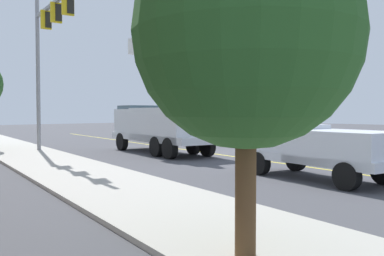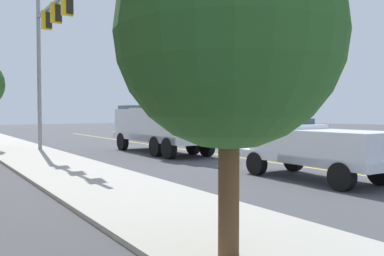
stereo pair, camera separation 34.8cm
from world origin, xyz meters
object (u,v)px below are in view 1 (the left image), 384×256
object	(u,v)px
passing_minivan	(159,129)
traffic_signal_mast	(47,41)
traffic_cone_mid_front	(161,141)
utility_bucket_truck	(160,124)
service_pickup_truck	(319,147)

from	to	relation	value
passing_minivan	traffic_signal_mast	world-z (taller)	traffic_signal_mast
traffic_cone_mid_front	utility_bucket_truck	bearing A→B (deg)	140.11
service_pickup_truck	traffic_signal_mast	xyz separation A→B (m)	(14.30, 3.14, 4.96)
utility_bucket_truck	service_pickup_truck	xyz separation A→B (m)	(-10.92, 1.82, -0.50)
service_pickup_truck	traffic_cone_mid_front	size ratio (longest dim) A/B	7.23
passing_minivan	traffic_signal_mast	size ratio (longest dim) A/B	0.58
service_pickup_truck	passing_minivan	xyz separation A→B (m)	(18.39, -7.62, -0.15)
passing_minivan	traffic_signal_mast	bearing A→B (deg)	110.77
passing_minivan	traffic_cone_mid_front	bearing A→B (deg)	143.79
passing_minivan	traffic_cone_mid_front	distance (m)	5.23
traffic_cone_mid_front	traffic_signal_mast	xyz separation A→B (m)	(0.11, 7.69, 5.68)
passing_minivan	traffic_cone_mid_front	xyz separation A→B (m)	(-4.19, 3.07, -0.57)
traffic_cone_mid_front	traffic_signal_mast	bearing A→B (deg)	89.18
utility_bucket_truck	traffic_cone_mid_front	world-z (taller)	utility_bucket_truck
utility_bucket_truck	service_pickup_truck	distance (m)	11.09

